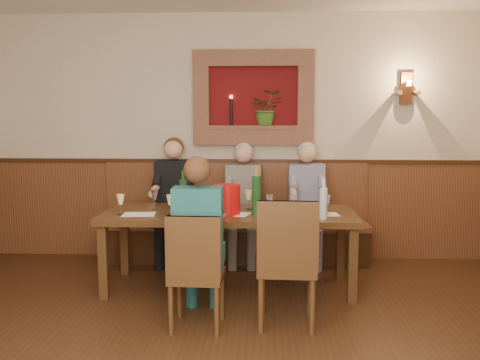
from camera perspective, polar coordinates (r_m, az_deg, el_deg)
The scene contains 29 objects.
room_shell at distance 3.18m, azimuth -3.47°, elevation 10.56°, with size 6.04×6.04×2.82m.
wainscoting at distance 3.37m, azimuth -3.29°, elevation -12.12°, with size 6.02×6.02×1.15m.
wall_niche at distance 6.10m, azimuth 1.80°, elevation 8.34°, with size 1.36×0.30×1.06m.
wall_sconce at distance 6.29m, azimuth 17.31°, elevation 9.23°, with size 0.25×0.20×0.35m.
dining_table at distance 5.13m, azimuth -1.15°, elevation -4.23°, with size 2.40×0.90×0.75m.
bench at distance 6.12m, azimuth -0.54°, elevation -5.61°, with size 3.00×0.45×1.11m.
chair_near_left at distance 4.32m, azimuth -4.63°, elevation -12.08°, with size 0.42×0.42×0.93m.
chair_near_right at distance 4.37m, azimuth 4.97°, elevation -11.42°, with size 0.47×0.47×1.04m.
person_bench_left at distance 6.04m, azimuth -7.12°, elevation -3.37°, with size 0.41×0.51×1.41m.
person_bench_mid at distance 5.97m, azimuth 0.32°, elevation -3.70°, with size 0.39×0.48×1.36m.
person_bench_right at distance 5.98m, azimuth 7.11°, elevation -3.69°, with size 0.39×0.48×1.37m.
person_chair_front at distance 4.42m, azimuth -4.35°, elevation -7.74°, with size 0.39×0.48×1.36m.
spittoon_bucket at distance 4.97m, azimuth -1.38°, elevation -2.10°, with size 0.24×0.24×0.28m, color red.
wine_bottle_green_a at distance 4.98m, azimuth 1.76°, elevation -1.50°, with size 0.09×0.09×0.45m.
wine_bottle_green_b at distance 5.19m, azimuth -6.09°, elevation -1.49°, with size 0.07×0.07×0.39m.
water_bottle at distance 4.81m, azimuth 8.88°, elevation -2.38°, with size 0.09×0.09×0.37m.
tasting_sheet_a at distance 5.07m, azimuth -10.74°, elevation -3.61°, with size 0.30×0.21×0.00m, color white.
tasting_sheet_b at distance 5.00m, azimuth -0.75°, elevation -3.63°, with size 0.30×0.22×0.00m, color white.
tasting_sheet_c at distance 5.04m, azimuth 8.98°, elevation -3.64°, with size 0.26×0.18×0.00m, color white.
tasting_sheet_d at distance 4.86m, azimuth -4.21°, elevation -3.98°, with size 0.29×0.21×0.00m, color white.
wine_glass_0 at distance 4.94m, azimuth 3.19°, elevation -2.66°, with size 0.08×0.08×0.19m, color white, non-canonical shape.
wine_glass_1 at distance 4.98m, azimuth -7.44°, elevation -2.64°, with size 0.08×0.08×0.19m, color #F9FA96, non-canonical shape.
wine_glass_2 at distance 5.25m, azimuth -4.13°, elevation -2.07°, with size 0.08×0.08×0.19m, color white, non-canonical shape.
wine_glass_3 at distance 4.79m, azimuth -3.39°, elevation -3.00°, with size 0.08×0.08×0.19m, color #F9FA96, non-canonical shape.
wine_glass_4 at distance 5.02m, azimuth 9.26°, elevation -2.60°, with size 0.08×0.08×0.19m, color white, non-canonical shape.
wine_glass_5 at distance 4.98m, azimuth -2.49°, elevation -2.57°, with size 0.08×0.08×0.19m, color #F9FA96, non-canonical shape.
wine_glass_6 at distance 5.20m, azimuth 0.91°, elevation -2.15°, with size 0.08×0.08×0.19m, color #F9FA96, non-canonical shape.
wine_glass_7 at distance 5.29m, azimuth -9.11°, elevation -2.08°, with size 0.08×0.08×0.19m, color white, non-canonical shape.
wine_glass_8 at distance 5.08m, azimuth -12.61°, elevation -2.56°, with size 0.08×0.08×0.19m, color #F9FA96, non-canonical shape.
Camera 1 is at (0.34, -3.16, 1.72)m, focal length 40.00 mm.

